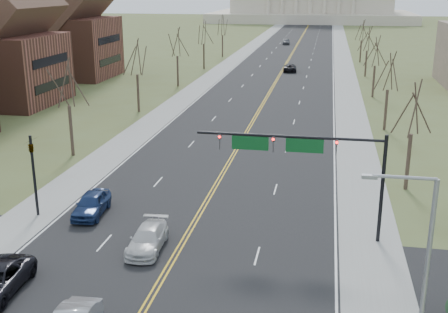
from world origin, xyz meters
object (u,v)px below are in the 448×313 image
at_px(car_far_sb, 286,42).
at_px(signal_mast, 303,153).
at_px(car_far_nb, 290,68).
at_px(signal_left, 33,167).
at_px(street_light, 420,268).
at_px(car_sb_inner_second, 148,239).
at_px(car_sb_outer_second, 91,204).

bearing_deg(car_far_sb, signal_mast, -86.04).
xyz_separation_m(car_far_nb, car_far_sb, (-4.59, 50.82, 0.05)).
xyz_separation_m(signal_left, street_light, (24.24, -13.50, 1.51)).
height_order(signal_left, car_sb_inner_second, signal_left).
height_order(car_sb_inner_second, car_sb_outer_second, car_sb_outer_second).
distance_m(signal_left, car_far_sb, 125.48).
bearing_deg(car_sb_outer_second, car_sb_inner_second, -44.32).
distance_m(car_far_nb, car_far_sb, 51.03).
relative_size(signal_mast, car_sb_outer_second, 2.53).
bearing_deg(car_far_nb, car_far_sb, -88.91).
relative_size(signal_left, car_sb_inner_second, 1.23).
bearing_deg(car_far_sb, car_sb_inner_second, -90.34).
distance_m(signal_left, car_sb_outer_second, 4.86).
distance_m(signal_mast, car_sb_inner_second, 11.31).
bearing_deg(street_light, car_far_sb, 96.51).
distance_m(signal_mast, car_far_sb, 125.70).
relative_size(signal_left, car_far_nb, 1.13).
xyz_separation_m(signal_mast, car_sb_outer_second, (-15.12, 0.83, -4.93)).
bearing_deg(signal_left, car_sb_inner_second, -21.74).
height_order(car_far_nb, car_far_sb, car_far_sb).
bearing_deg(car_far_nb, car_sb_outer_second, 78.80).
height_order(signal_mast, car_far_nb, signal_mast).
bearing_deg(signal_mast, street_light, -68.59).
bearing_deg(car_far_sb, signal_left, -94.70).
xyz_separation_m(car_sb_inner_second, car_sb_outer_second, (-5.74, 4.64, 0.11)).
bearing_deg(street_light, car_sb_inner_second, 146.57).
relative_size(street_light, car_far_nb, 1.71).
bearing_deg(street_light, car_sb_outer_second, 144.93).
relative_size(signal_mast, signal_left, 2.02).
height_order(signal_mast, car_sb_outer_second, signal_mast).
bearing_deg(car_far_sb, car_far_nb, -85.69).
bearing_deg(street_light, signal_left, 150.88).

